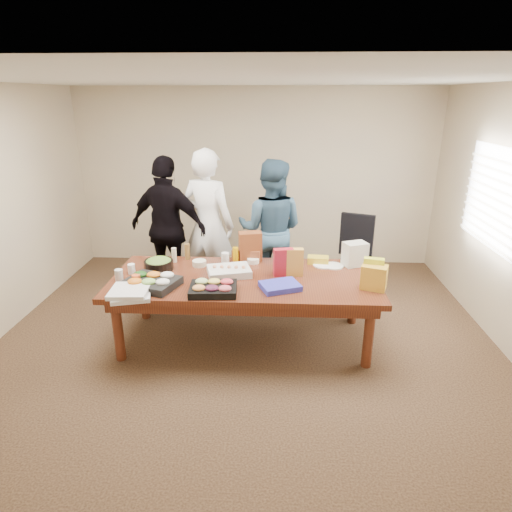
# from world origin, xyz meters

# --- Properties ---
(floor) EXTENTS (5.50, 5.00, 0.02)m
(floor) POSITION_xyz_m (0.00, 0.00, -0.01)
(floor) COLOR #47301E
(floor) RESTS_ON ground
(ceiling) EXTENTS (5.50, 5.00, 0.02)m
(ceiling) POSITION_xyz_m (0.00, 0.00, 2.71)
(ceiling) COLOR white
(ceiling) RESTS_ON wall_back
(wall_back) EXTENTS (5.50, 0.04, 2.70)m
(wall_back) POSITION_xyz_m (0.00, 2.50, 1.35)
(wall_back) COLOR beige
(wall_back) RESTS_ON floor
(wall_front) EXTENTS (5.50, 0.04, 2.70)m
(wall_front) POSITION_xyz_m (0.00, -2.50, 1.35)
(wall_front) COLOR beige
(wall_front) RESTS_ON floor
(window_panel) EXTENTS (0.03, 1.40, 1.10)m
(window_panel) POSITION_xyz_m (2.72, 0.60, 1.50)
(window_panel) COLOR white
(window_panel) RESTS_ON wall_right
(window_blinds) EXTENTS (0.04, 1.36, 1.00)m
(window_blinds) POSITION_xyz_m (2.68, 0.60, 1.50)
(window_blinds) COLOR beige
(window_blinds) RESTS_ON wall_right
(conference_table) EXTENTS (2.80, 1.20, 0.75)m
(conference_table) POSITION_xyz_m (0.00, 0.00, 0.38)
(conference_table) COLOR #4C1C0F
(conference_table) RESTS_ON floor
(office_chair) EXTENTS (0.69, 0.69, 1.05)m
(office_chair) POSITION_xyz_m (1.40, 1.16, 0.53)
(office_chair) COLOR black
(office_chair) RESTS_ON floor
(person_center) EXTENTS (0.83, 0.68, 1.97)m
(person_center) POSITION_xyz_m (-0.56, 1.16, 0.98)
(person_center) COLOR white
(person_center) RESTS_ON floor
(person_right) EXTENTS (0.99, 0.83, 1.83)m
(person_right) POSITION_xyz_m (0.26, 1.21, 0.91)
(person_right) COLOR #355773
(person_right) RESTS_ON floor
(person_left) EXTENTS (1.18, 0.77, 1.87)m
(person_left) POSITION_xyz_m (-1.08, 1.17, 0.93)
(person_left) COLOR black
(person_left) RESTS_ON floor
(veggie_tray) EXTENTS (0.61, 0.54, 0.08)m
(veggie_tray) POSITION_xyz_m (-0.92, -0.28, 0.79)
(veggie_tray) COLOR black
(veggie_tray) RESTS_ON conference_table
(fruit_tray) EXTENTS (0.48, 0.39, 0.07)m
(fruit_tray) POSITION_xyz_m (-0.28, -0.39, 0.78)
(fruit_tray) COLOR black
(fruit_tray) RESTS_ON conference_table
(sheet_cake) EXTENTS (0.52, 0.44, 0.08)m
(sheet_cake) POSITION_xyz_m (-0.17, 0.06, 0.79)
(sheet_cake) COLOR silver
(sheet_cake) RESTS_ON conference_table
(salad_bowl) EXTENTS (0.33, 0.33, 0.10)m
(salad_bowl) POSITION_xyz_m (-0.96, 0.18, 0.80)
(salad_bowl) COLOR black
(salad_bowl) RESTS_ON conference_table
(chip_bag_blue) EXTENTS (0.45, 0.39, 0.06)m
(chip_bag_blue) POSITION_xyz_m (0.37, -0.27, 0.78)
(chip_bag_blue) COLOR #3337C3
(chip_bag_blue) RESTS_ON conference_table
(chip_bag_red) EXTENTS (0.22, 0.12, 0.30)m
(chip_bag_red) POSITION_xyz_m (0.41, 0.07, 0.90)
(chip_bag_red) COLOR #B41B29
(chip_bag_red) RESTS_ON conference_table
(chip_bag_yellow) EXTENTS (0.21, 0.12, 0.30)m
(chip_bag_yellow) POSITION_xyz_m (1.30, -0.16, 0.90)
(chip_bag_yellow) COLOR yellow
(chip_bag_yellow) RESTS_ON conference_table
(chip_bag_orange) EXTENTS (0.20, 0.10, 0.30)m
(chip_bag_orange) POSITION_xyz_m (0.52, 0.09, 0.90)
(chip_bag_orange) COLOR gold
(chip_bag_orange) RESTS_ON conference_table
(mayo_jar) EXTENTS (0.10, 0.10, 0.14)m
(mayo_jar) POSITION_xyz_m (-0.25, 0.37, 0.82)
(mayo_jar) COLOR silver
(mayo_jar) RESTS_ON conference_table
(mustard_bottle) EXTENTS (0.07, 0.07, 0.18)m
(mustard_bottle) POSITION_xyz_m (-0.13, 0.44, 0.84)
(mustard_bottle) COLOR #DFA700
(mustard_bottle) RESTS_ON conference_table
(dressing_bottle) EXTENTS (0.07, 0.07, 0.19)m
(dressing_bottle) POSITION_xyz_m (-0.71, 0.51, 0.84)
(dressing_bottle) COLOR brown
(dressing_bottle) RESTS_ON conference_table
(ranch_bottle) EXTENTS (0.06, 0.06, 0.17)m
(ranch_bottle) POSITION_xyz_m (-0.84, 0.41, 0.84)
(ranch_bottle) COLOR beige
(ranch_bottle) RESTS_ON conference_table
(banana_bunch) EXTENTS (0.25, 0.16, 0.08)m
(banana_bunch) POSITION_xyz_m (0.81, 0.46, 0.79)
(banana_bunch) COLOR gold
(banana_bunch) RESTS_ON conference_table
(bread_loaf) EXTENTS (0.34, 0.17, 0.13)m
(bread_loaf) POSITION_xyz_m (-0.01, 0.52, 0.82)
(bread_loaf) COLOR brown
(bread_loaf) RESTS_ON conference_table
(kraft_bag) EXTENTS (0.28, 0.19, 0.34)m
(kraft_bag) POSITION_xyz_m (0.03, 0.52, 0.92)
(kraft_bag) COLOR brown
(kraft_bag) RESTS_ON conference_table
(red_cup) EXTENTS (0.10, 0.10, 0.11)m
(red_cup) POSITION_xyz_m (-1.08, -0.26, 0.81)
(red_cup) COLOR #CD5024
(red_cup) RESTS_ON conference_table
(clear_cup_a) EXTENTS (0.10, 0.10, 0.11)m
(clear_cup_a) POSITION_xyz_m (-1.30, -0.13, 0.81)
(clear_cup_a) COLOR silver
(clear_cup_a) RESTS_ON conference_table
(clear_cup_b) EXTENTS (0.09, 0.09, 0.11)m
(clear_cup_b) POSITION_xyz_m (-1.23, 0.05, 0.80)
(clear_cup_b) COLOR white
(clear_cup_b) RESTS_ON conference_table
(pizza_box_lower) EXTENTS (0.43, 0.43, 0.04)m
(pizza_box_lower) POSITION_xyz_m (-1.05, -0.52, 0.77)
(pizza_box_lower) COLOR silver
(pizza_box_lower) RESTS_ON conference_table
(pizza_box_upper) EXTENTS (0.38, 0.38, 0.04)m
(pizza_box_upper) POSITION_xyz_m (-1.06, -0.53, 0.81)
(pizza_box_upper) COLOR white
(pizza_box_upper) RESTS_ON pizza_box_lower
(plate_a) EXTENTS (0.24, 0.24, 0.01)m
(plate_a) POSITION_xyz_m (0.98, 0.36, 0.76)
(plate_a) COLOR white
(plate_a) RESTS_ON conference_table
(plate_b) EXTENTS (0.30, 0.30, 0.01)m
(plate_b) POSITION_xyz_m (0.87, 0.38, 0.76)
(plate_b) COLOR white
(plate_b) RESTS_ON conference_table
(dip_bowl_a) EXTENTS (0.14, 0.14, 0.05)m
(dip_bowl_a) POSITION_xyz_m (0.07, 0.43, 0.78)
(dip_bowl_a) COLOR white
(dip_bowl_a) RESTS_ON conference_table
(dip_bowl_b) EXTENTS (0.20, 0.20, 0.06)m
(dip_bowl_b) POSITION_xyz_m (-0.53, 0.31, 0.78)
(dip_bowl_b) COLOR beige
(dip_bowl_b) RESTS_ON conference_table
(grocery_bag_white) EXTENTS (0.30, 0.26, 0.27)m
(grocery_bag_white) POSITION_xyz_m (1.22, 0.42, 0.88)
(grocery_bag_white) COLOR silver
(grocery_bag_white) RESTS_ON conference_table
(grocery_bag_yellow) EXTENTS (0.29, 0.24, 0.24)m
(grocery_bag_yellow) POSITION_xyz_m (1.30, -0.22, 0.87)
(grocery_bag_yellow) COLOR gold
(grocery_bag_yellow) RESTS_ON conference_table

